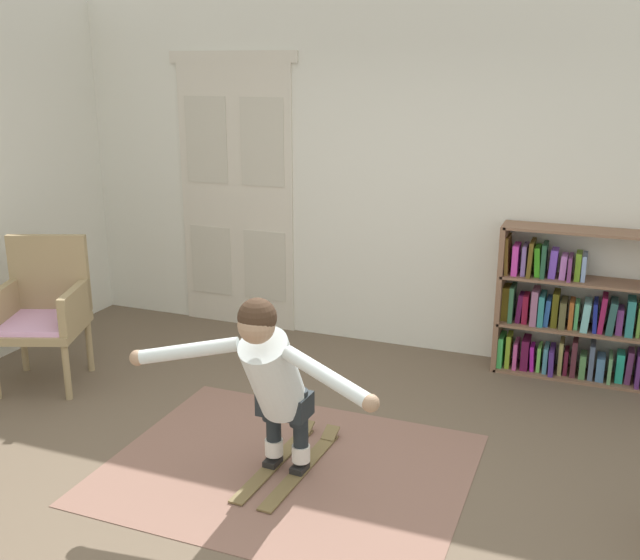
{
  "coord_description": "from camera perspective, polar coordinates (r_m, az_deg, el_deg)",
  "views": [
    {
      "loc": [
        1.59,
        -3.26,
        2.34
      ],
      "look_at": [
        -0.01,
        0.82,
        1.05
      ],
      "focal_mm": 41.3,
      "sensor_mm": 36.0,
      "label": 1
    }
  ],
  "objects": [
    {
      "name": "back_wall",
      "position": [
        6.14,
        6.26,
        7.95
      ],
      "size": [
        6.0,
        0.1,
        2.9
      ],
      "primitive_type": "cube",
      "color": "silver",
      "rests_on": "ground"
    },
    {
      "name": "wicker_chair",
      "position": [
        5.89,
        -20.68,
        -2.06
      ],
      "size": [
        0.77,
        0.77,
        1.1
      ],
      "color": "#9D875E",
      "rests_on": "ground"
    },
    {
      "name": "rug",
      "position": [
        4.57,
        -2.52,
        -14.35
      ],
      "size": [
        2.13,
        1.69,
        0.01
      ],
      "primitive_type": "cube",
      "color": "#856052",
      "rests_on": "ground"
    },
    {
      "name": "bookshelf",
      "position": [
        5.94,
        20.23,
        -2.74
      ],
      "size": [
        1.52,
        0.3,
        1.17
      ],
      "color": "brown",
      "rests_on": "ground"
    },
    {
      "name": "person_skier",
      "position": [
        4.12,
        -3.77,
        -7.25
      ],
      "size": [
        1.47,
        0.65,
        1.1
      ],
      "color": "white",
      "rests_on": "skis_pair"
    },
    {
      "name": "double_door",
      "position": [
        6.66,
        -6.5,
        6.7
      ],
      "size": [
        1.22,
        0.05,
        2.45
      ],
      "color": "beige",
      "rests_on": "ground"
    },
    {
      "name": "ground_plane",
      "position": [
        4.32,
        -4.01,
        -16.49
      ],
      "size": [
        7.2,
        7.2,
        0.0
      ],
      "primitive_type": "plane",
      "color": "brown"
    },
    {
      "name": "skis_pair",
      "position": [
        4.59,
        -2.33,
        -13.96
      ],
      "size": [
        0.32,
        0.97,
        0.07
      ],
      "color": "brown",
      "rests_on": "rug"
    }
  ]
}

